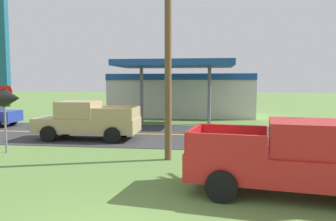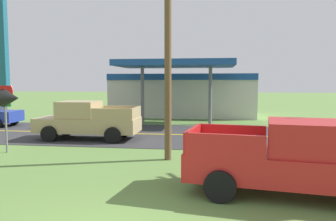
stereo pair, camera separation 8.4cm
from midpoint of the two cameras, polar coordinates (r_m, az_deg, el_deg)
The scene contains 7 objects.
road_asphalt at distance 18.39m, azimuth 1.93°, elevation -4.22°, with size 140.00×8.00×0.02m, color #333335.
road_centre_line at distance 18.39m, azimuth 1.93°, elevation -4.18°, with size 126.00×0.20×0.01m, color gold.
stop_sign at distance 15.17m, azimuth -26.55°, elevation 0.97°, with size 0.80×0.08×2.95m.
utility_pole at distance 12.47m, azimuth -0.18°, elevation 13.09°, with size 1.69×0.26×8.88m.
gas_station at distance 28.85m, azimuth 2.37°, elevation 2.97°, with size 12.00×11.50×4.40m.
pickup_red_parked_on_lawn at distance 9.16m, azimuth 20.30°, elevation -7.85°, with size 5.43×2.80×1.96m.
pickup_tan_on_road at distance 17.41m, azimuth -14.07°, elevation -1.72°, with size 5.20×2.24×1.96m.
Camera 1 is at (1.74, -5.08, 2.94)m, focal length 35.32 mm.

